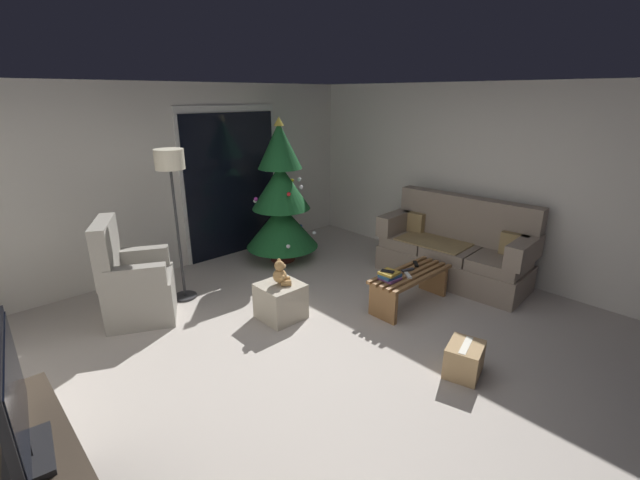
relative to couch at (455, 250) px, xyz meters
The scene contains 19 objects.
ground_plane 2.36m from the couch, behind, with size 7.00×7.00×0.00m, color #BCB2A8.
wall_back 3.82m from the couch, 128.47° to the left, with size 5.72×0.12×2.50m, color silver.
wall_right 1.02m from the couch, 14.83° to the right, with size 0.12×6.00×2.50m, color silver.
patio_door_frame 3.33m from the couch, 119.12° to the left, with size 1.60×0.02×2.20m, color silver.
patio_door_glass 3.30m from the couch, 119.27° to the left, with size 1.50×0.02×2.10m, color black.
couch is the anchor object (origin of this frame).
coffee_table 1.08m from the couch, behind, with size 1.10×0.40×0.41m.
remote_graphite 1.05m from the couch, behind, with size 0.04×0.16×0.02m, color #333338.
remote_white 1.18m from the couch, behind, with size 0.04×0.16×0.02m, color silver.
remote_black 0.83m from the couch, behind, with size 0.04×0.16×0.02m, color black.
book_stack 1.40m from the couch, behind, with size 0.23×0.21×0.09m.
cell_phone 1.42m from the couch, behind, with size 0.07×0.14×0.01m, color black.
christmas_tree 2.48m from the couch, 121.41° to the left, with size 1.05×1.05×2.06m.
armchair 3.94m from the couch, 152.75° to the left, with size 0.92×0.92×1.13m.
floor_lamp 3.65m from the couch, 146.59° to the left, with size 0.32×0.32×1.78m.
television 4.89m from the couch, behind, with size 0.25×0.84×0.61m.
ottoman 2.47m from the couch, 162.76° to the left, with size 0.44×0.44×0.40m, color #B2A893.
teddy_bear_honey 2.45m from the couch, 162.83° to the left, with size 0.22×0.21×0.29m.
cardboard_box_taped_mid_floor 2.15m from the couch, 147.02° to the right, with size 0.41×0.37×0.29m.
Camera 1 is at (-2.55, -2.46, 2.35)m, focal length 23.71 mm.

